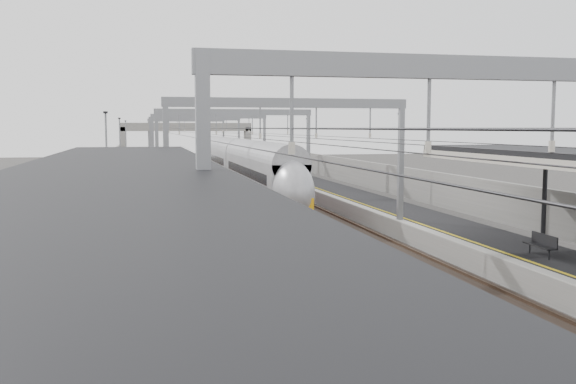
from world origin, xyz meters
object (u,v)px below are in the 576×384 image
bench (542,243)px  signal_green (161,157)px  overbridge (187,132)px  train (244,173)px

bench → signal_green: signal_green is taller
overbridge → bench: overbridge is taller
train → signal_green: 26.29m
overbridge → signal_green: size_ratio=6.33×
train → bench: size_ratio=26.71×
signal_green → overbridge: bearing=79.3°
overbridge → train: size_ratio=0.47×
train → overbridge: bearing=91.6°
overbridge → bench: (7.83, -88.65, -3.77)m
train → bench: (6.33, -35.62, -0.45)m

